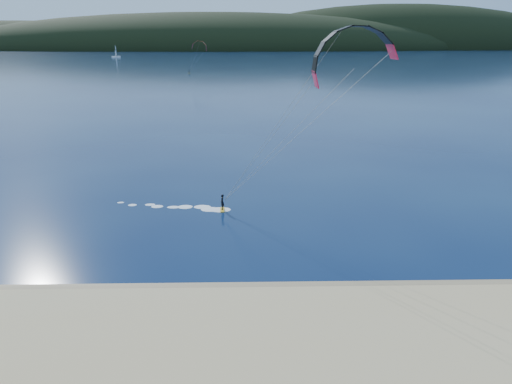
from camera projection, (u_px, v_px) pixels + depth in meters
ground at (174, 339)px, 24.23m from camera, size 1800.00×1800.00×0.00m
wet_sand at (185, 293)px, 28.47m from camera, size 220.00×2.50×0.10m
headland at (244, 49)px, 728.81m from camera, size 1200.00×310.00×140.00m
kitesurfer_near at (342, 78)px, 33.25m from camera, size 24.39×8.84×17.22m
kitesurfer_far at (199, 49)px, 203.80m from camera, size 10.12×7.37×13.88m
sailboat at (116, 56)px, 395.79m from camera, size 7.69×4.94×10.92m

